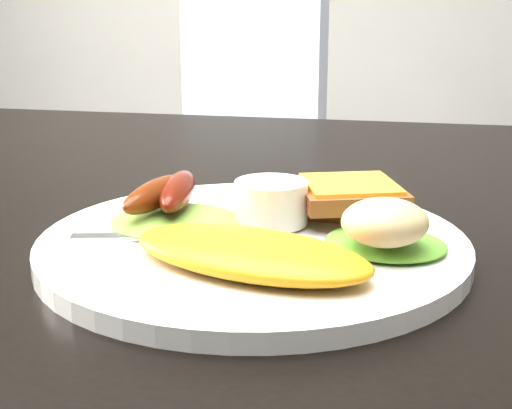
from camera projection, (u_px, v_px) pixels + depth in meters
dining_table at (304, 213)px, 0.64m from camera, size 1.20×0.80×0.04m
dining_chair at (233, 197)px, 1.74m from camera, size 0.58×0.58×0.05m
person at (272, 76)px, 1.39m from camera, size 0.60×0.44×1.54m
plate at (253, 245)px, 0.48m from camera, size 0.29×0.29×0.01m
lettuce_left at (177, 221)px, 0.50m from camera, size 0.11×0.10×0.01m
lettuce_right at (385, 243)px, 0.46m from camera, size 0.10×0.10×0.01m
omelette at (250, 253)px, 0.42m from camera, size 0.17×0.11×0.02m
sausage_a at (156, 194)px, 0.51m from camera, size 0.04×0.09×0.02m
sausage_b at (178, 191)px, 0.52m from camera, size 0.03×0.09×0.02m
ramekin at (271, 202)px, 0.50m from camera, size 0.06×0.06×0.03m
toast_a at (306, 199)px, 0.55m from camera, size 0.08×0.08×0.01m
toast_b at (350, 194)px, 0.51m from camera, size 0.09×0.09×0.01m
potato_salad at (385, 222)px, 0.43m from camera, size 0.07×0.07×0.03m
fork at (175, 237)px, 0.47m from camera, size 0.14×0.05×0.00m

